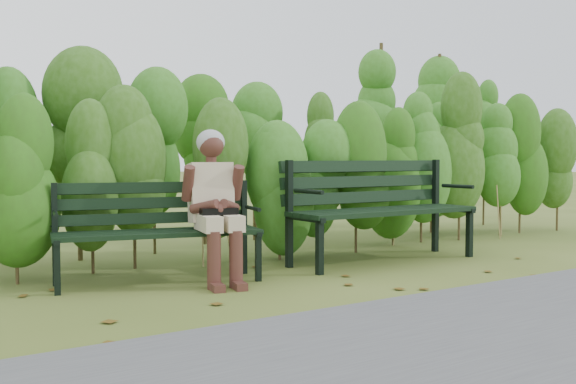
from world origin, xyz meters
TOP-DOWN VIEW (x-y plane):
  - ground at (0.00, 0.00)m, footprint 80.00×80.00m
  - footpath at (0.00, -2.20)m, footprint 60.00×2.50m
  - hedge_band at (0.00, 1.86)m, footprint 11.04×1.67m
  - leaf_litter at (0.12, -0.16)m, footprint 5.60×2.16m
  - bench_left at (-1.10, 0.73)m, footprint 1.78×0.93m
  - bench_right at (1.24, 0.56)m, footprint 2.07×0.69m
  - seated_woman at (-0.68, 0.45)m, footprint 0.56×0.82m

SIDE VIEW (x-z plane):
  - ground at x=0.00m, z-range 0.00..0.00m
  - leaf_litter at x=0.12m, z-range 0.00..0.01m
  - footpath at x=0.00m, z-range 0.00..0.01m
  - bench_left at x=-1.10m, z-range 0.08..0.93m
  - bench_right at x=1.24m, z-range 0.09..1.13m
  - seated_woman at x=-0.68m, z-range 0.08..1.38m
  - hedge_band at x=0.00m, z-range 0.05..2.47m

